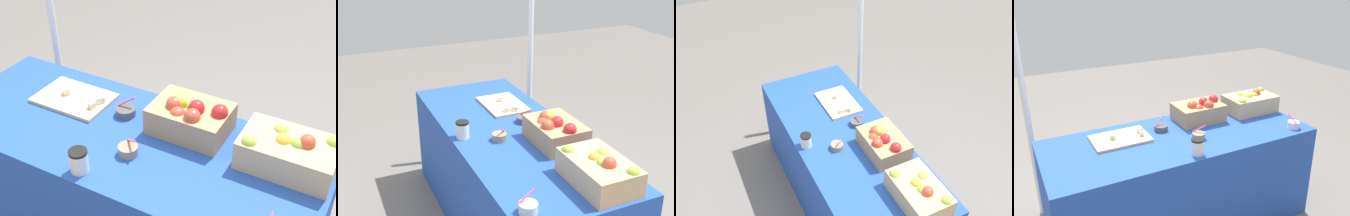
{
  "view_description": "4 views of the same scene",
  "coord_description": "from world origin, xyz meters",
  "views": [
    {
      "loc": [
        1.01,
        -1.44,
        2.09
      ],
      "look_at": [
        0.19,
        0.06,
        0.92
      ],
      "focal_mm": 49.93,
      "sensor_mm": 36.0,
      "label": 1
    },
    {
      "loc": [
        2.27,
        -1.05,
        1.95
      ],
      "look_at": [
        -0.17,
        0.05,
        0.82
      ],
      "focal_mm": 46.93,
      "sensor_mm": 36.0,
      "label": 2
    },
    {
      "loc": [
        1.9,
        -0.94,
        2.69
      ],
      "look_at": [
        -0.06,
        0.01,
        0.97
      ],
      "focal_mm": 40.52,
      "sensor_mm": 36.0,
      "label": 3
    },
    {
      "loc": [
        -1.07,
        -2.05,
        1.84
      ],
      "look_at": [
        0.01,
        -0.01,
        0.95
      ],
      "focal_mm": 38.29,
      "sensor_mm": 36.0,
      "label": 4
    }
  ],
  "objects": [
    {
      "name": "ground_plane",
      "position": [
        0.0,
        0.0,
        0.0
      ],
      "size": [
        10.0,
        10.0,
        0.0
      ],
      "primitive_type": "plane",
      "color": "slate"
    },
    {
      "name": "table",
      "position": [
        0.0,
        0.0,
        0.37
      ],
      "size": [
        1.9,
        0.76,
        0.74
      ],
      "primitive_type": "cube",
      "color": "#234CAD",
      "rests_on": "ground_plane"
    },
    {
      "name": "apple_crate_left",
      "position": [
        0.73,
        0.15,
        0.82
      ],
      "size": [
        0.4,
        0.26,
        0.18
      ],
      "color": "tan",
      "rests_on": "table"
    },
    {
      "name": "apple_crate_middle",
      "position": [
        0.25,
        0.17,
        0.82
      ],
      "size": [
        0.36,
        0.26,
        0.19
      ],
      "color": "tan",
      "rests_on": "table"
    },
    {
      "name": "cutting_board_front",
      "position": [
        -0.39,
        0.12,
        0.75
      ],
      "size": [
        0.39,
        0.27,
        0.05
      ],
      "color": "#D1B284",
      "rests_on": "table"
    },
    {
      "name": "sample_bowl_near",
      "position": [
        -0.09,
        0.14,
        0.76
      ],
      "size": [
        0.1,
        0.1,
        0.1
      ],
      "color": "#4C4C51",
      "rests_on": "table"
    },
    {
      "name": "sample_bowl_far",
      "position": [
        0.09,
        -0.11,
        0.76
      ],
      "size": [
        0.1,
        0.09,
        0.1
      ],
      "color": "gray",
      "rests_on": "table"
    },
    {
      "name": "coffee_cup",
      "position": [
        -0.03,
        -0.31,
        0.79
      ],
      "size": [
        0.08,
        0.08,
        0.11
      ],
      "color": "silver",
      "rests_on": "table"
    },
    {
      "name": "tent_pole",
      "position": [
        -0.94,
        0.62,
        1.15
      ],
      "size": [
        0.04,
        0.04,
        2.29
      ],
      "primitive_type": "cylinder",
      "color": "white",
      "rests_on": "ground_plane"
    }
  ]
}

